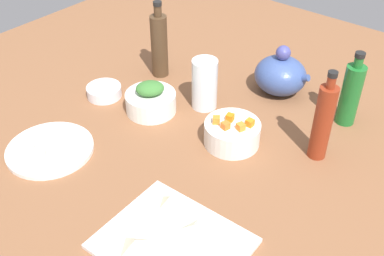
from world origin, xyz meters
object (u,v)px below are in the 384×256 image
object	(u,v)px
bowl_greens	(151,102)
cutting_board	(173,243)
teapot	(281,75)
bottle_1	(351,94)
plate_tofu	(50,149)
drinking_glass_0	(205,84)
bowl_carrots	(232,133)
bowl_small_side	(104,91)
bottle_0	(323,121)
bottle_2	(159,45)

from	to	relation	value
bowl_greens	cutting_board	bearing A→B (deg)	-41.69
teapot	bottle_1	size ratio (longest dim) A/B	0.80
plate_tofu	drinking_glass_0	world-z (taller)	drinking_glass_0
cutting_board	bowl_carrots	bearing A→B (deg)	105.96
bowl_small_side	bottle_1	distance (cm)	69.09
bowl_small_side	teapot	distance (cm)	51.95
cutting_board	bottle_0	xyz separation A→B (cm)	(9.35, 43.74, 9.91)
bowl_small_side	teapot	size ratio (longest dim) A/B	0.60
plate_tofu	bottle_0	xyz separation A→B (cm)	(52.62, 41.04, 9.81)
bowl_greens	bottle_2	size ratio (longest dim) A/B	0.59
bowl_carrots	teapot	xyz separation A→B (cm)	(-3.20, 28.79, 2.81)
bowl_small_side	bottle_2	world-z (taller)	bottle_2
bottle_1	bottle_2	distance (cm)	57.54
plate_tofu	bottle_1	size ratio (longest dim) A/B	1.03
bowl_greens	bottle_2	bearing A→B (deg)	124.87
plate_tofu	bottle_1	distance (cm)	78.93
plate_tofu	bowl_greens	bearing A→B (deg)	75.45
cutting_board	bottle_1	distance (cm)	62.69
bowl_carrots	plate_tofu	bearing A→B (deg)	-136.55
bowl_greens	bowl_small_side	distance (cm)	16.26
bowl_greens	bottle_1	world-z (taller)	bottle_1
bottle_0	plate_tofu	bearing A→B (deg)	-142.04
plate_tofu	bottle_2	size ratio (longest dim) A/B	0.91
bottle_1	bottle_0	bearing A→B (deg)	-87.92
bowl_small_side	drinking_glass_0	world-z (taller)	drinking_glass_0
bowl_carrots	bottle_1	bearing A→B (deg)	55.65
bowl_carrots	bowl_small_side	bearing A→B (deg)	-172.15
bottle_2	bowl_greens	bearing A→B (deg)	-55.13
bowl_greens	teapot	xyz separation A→B (cm)	(22.68, 31.35, 3.01)
cutting_board	bowl_small_side	size ratio (longest dim) A/B	2.77
bowl_carrots	bottle_2	size ratio (longest dim) A/B	0.60
teapot	bottle_2	bearing A→B (deg)	-156.81
bowl_greens	drinking_glass_0	size ratio (longest dim) A/B	0.96
plate_tofu	bowl_small_side	world-z (taller)	bowl_small_side
cutting_board	bowl_greens	world-z (taller)	bowl_greens
bottle_2	plate_tofu	bearing A→B (deg)	-84.94
bowl_greens	bottle_1	bearing A→B (deg)	33.76
bowl_greens	bowl_carrots	bearing A→B (deg)	5.66
bottle_1	cutting_board	bearing A→B (deg)	-98.06
plate_tofu	bottle_2	distance (cm)	46.97
bottle_0	bottle_1	distance (cm)	17.82
cutting_board	bottle_2	world-z (taller)	bottle_2
plate_tofu	teapot	world-z (taller)	teapot
teapot	bottle_1	bearing A→B (deg)	-4.37
bowl_carrots	drinking_glass_0	world-z (taller)	drinking_glass_0
bowl_carrots	teapot	world-z (taller)	teapot
cutting_board	bowl_carrots	xyz separation A→B (cm)	(-9.83, 34.37, 2.53)
plate_tofu	bowl_greens	distance (cm)	30.16
plate_tofu	teapot	xyz separation A→B (cm)	(30.24, 60.46, 5.25)
bottle_0	bottle_2	distance (cm)	56.87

